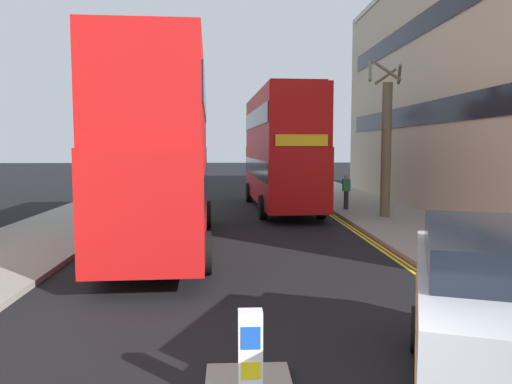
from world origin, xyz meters
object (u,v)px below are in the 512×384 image
at_px(keep_left_bollard, 250,361).
at_px(pedestrian_far, 346,191).
at_px(double_decker_bus_away, 164,148).
at_px(taxi_minivan, 505,324).
at_px(double_decker_bus_oncoming, 280,147).

distance_m(keep_left_bollard, pedestrian_far, 18.13).
relative_size(double_decker_bus_away, taxi_minivan, 2.11).
xyz_separation_m(double_decker_bus_oncoming, taxi_minivan, (0.64, -18.80, -1.96)).
distance_m(keep_left_bollard, taxi_minivan, 2.92).
bearing_deg(taxi_minivan, double_decker_bus_away, 117.36).
bearing_deg(taxi_minivan, keep_left_bollard, 176.06).
height_order(double_decker_bus_oncoming, taxi_minivan, double_decker_bus_oncoming).
bearing_deg(keep_left_bollard, double_decker_bus_away, 102.92).
xyz_separation_m(double_decker_bus_away, double_decker_bus_oncoming, (4.43, 8.99, 0.00)).
height_order(double_decker_bus_away, double_decker_bus_oncoming, same).
relative_size(double_decker_bus_oncoming, taxi_minivan, 2.11).
relative_size(double_decker_bus_away, double_decker_bus_oncoming, 1.00).
bearing_deg(double_decker_bus_away, double_decker_bus_oncoming, 63.75).
height_order(keep_left_bollard, double_decker_bus_oncoming, double_decker_bus_oncoming).
distance_m(double_decker_bus_away, taxi_minivan, 11.22).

